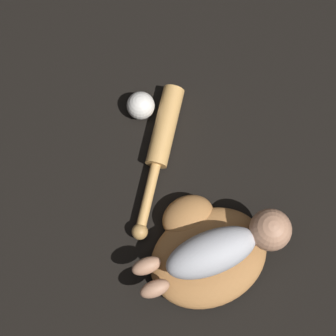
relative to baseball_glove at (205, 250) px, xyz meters
name	(u,v)px	position (x,y,z in m)	size (l,w,h in m)	color
ground_plane	(193,264)	(-0.04, -0.01, -0.04)	(6.00, 6.00, 0.00)	black
baseball_glove	(205,250)	(0.00, 0.00, 0.00)	(0.32, 0.30, 0.08)	#A8703D
baby_figure	(225,247)	(0.03, -0.03, 0.09)	(0.39, 0.16, 0.10)	#B2B2B7
baseball_bat	(161,143)	(0.05, 0.30, -0.01)	(0.32, 0.33, 0.06)	tan
baseball	(141,106)	(0.06, 0.42, 0.00)	(0.08, 0.08, 0.08)	white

